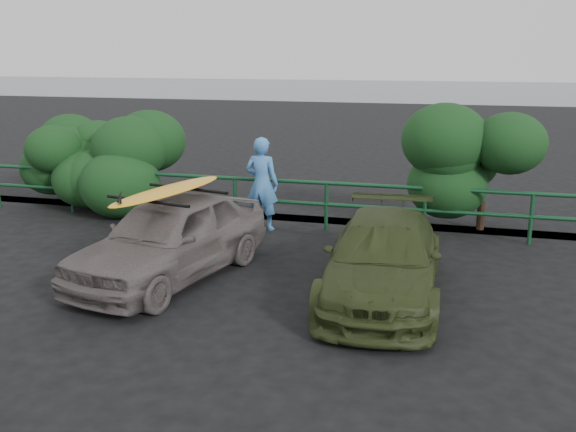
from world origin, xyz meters
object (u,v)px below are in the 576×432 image
at_px(guardrail, 280,203).
at_px(sedan, 170,238).
at_px(man, 262,184).
at_px(surfboard, 168,191).
at_px(olive_vehicle, 383,259).

relative_size(guardrail, sedan, 3.47).
relative_size(guardrail, man, 7.21).
distance_m(guardrail, surfboard, 3.75).
xyz_separation_m(guardrail, man, (-0.31, -0.27, 0.45)).
distance_m(guardrail, olive_vehicle, 4.31).
height_order(olive_vehicle, surfboard, surfboard).
height_order(sedan, man, man).
height_order(guardrail, surfboard, surfboard).
bearing_deg(guardrail, sedan, -103.59).
distance_m(olive_vehicle, surfboard, 3.55).
xyz_separation_m(guardrail, sedan, (-0.85, -3.52, 0.17)).
relative_size(guardrail, olive_vehicle, 3.39).
height_order(sedan, surfboard, surfboard).
relative_size(man, surfboard, 0.72).
bearing_deg(man, olive_vehicle, 137.52).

